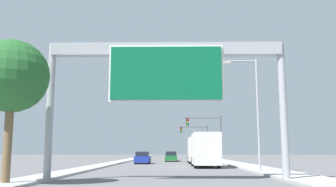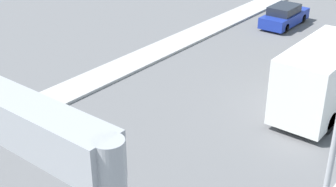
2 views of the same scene
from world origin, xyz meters
name	(u,v)px [view 1 (image 1 of 2)]	position (x,y,z in m)	size (l,w,h in m)	color
sidewalk_right	(218,160)	(7.75, 60.00, 0.07)	(3.00, 120.00, 0.15)	#AAAAAA
median_strip_left	(127,160)	(-7.25, 60.00, 0.07)	(2.00, 120.00, 0.15)	#AAAAAA
sign_gantry	(166,70)	(0.00, 17.88, 6.06)	(13.31, 0.73, 7.63)	#9EA0A5
car_far_right	(143,158)	(-3.50, 45.19, 0.71)	(1.81, 4.54, 1.50)	navy
car_far_center	(171,156)	(0.00, 61.89, 0.70)	(1.88, 4.24, 1.49)	gold
car_mid_center	(171,157)	(0.00, 54.98, 0.68)	(1.81, 4.69, 1.44)	#1E662D
truck_box_primary	(205,150)	(3.50, 34.99, 1.68)	(2.44, 8.18, 3.30)	yellow
truck_box_secondary	(198,150)	(3.50, 46.43, 1.66)	(2.41, 7.21, 3.28)	navy
traffic_light_near_intersection	(209,131)	(5.18, 48.00, 4.30)	(4.96, 0.32, 6.32)	#4C4C4F
traffic_light_mid_block	(198,136)	(5.00, 68.00, 4.34)	(5.47, 0.32, 6.33)	#4C4C4F
palm_tree_foreground	(12,77)	(-7.44, 15.18, 5.17)	(3.56, 3.56, 7.00)	brown
street_lamp_right	(253,104)	(6.52, 25.96, 5.13)	(2.68, 0.28, 8.68)	#9EA0A5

